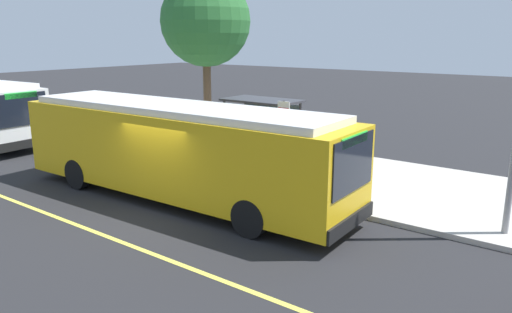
# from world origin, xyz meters

# --- Properties ---
(ground_plane) EXTENTS (120.00, 120.00, 0.00)m
(ground_plane) POSITION_xyz_m (0.00, 0.00, 0.00)
(ground_plane) COLOR #232326
(sidewalk_curb) EXTENTS (44.00, 6.40, 0.15)m
(sidewalk_curb) POSITION_xyz_m (0.00, 6.00, 0.07)
(sidewalk_curb) COLOR #B7B2A8
(sidewalk_curb) RESTS_ON ground_plane
(lane_stripe_center) EXTENTS (36.00, 0.14, 0.01)m
(lane_stripe_center) POSITION_xyz_m (0.00, -2.20, 0.00)
(lane_stripe_center) COLOR #E0D64C
(lane_stripe_center) RESTS_ON ground_plane
(transit_bus_main) EXTENTS (11.66, 2.91, 2.95)m
(transit_bus_main) POSITION_xyz_m (-0.40, 1.01, 1.62)
(transit_bus_main) COLOR gold
(transit_bus_main) RESTS_ON ground_plane
(bus_shelter) EXTENTS (2.90, 1.60, 2.48)m
(bus_shelter) POSITION_xyz_m (-0.79, 5.81, 1.92)
(bus_shelter) COLOR #333338
(bus_shelter) RESTS_ON sidewalk_curb
(waiting_bench) EXTENTS (1.60, 0.48, 0.95)m
(waiting_bench) POSITION_xyz_m (-0.35, 5.84, 0.63)
(waiting_bench) COLOR brown
(waiting_bench) RESTS_ON sidewalk_curb
(route_sign_post) EXTENTS (0.44, 0.08, 2.80)m
(route_sign_post) POSITION_xyz_m (1.69, 3.69, 1.96)
(route_sign_post) COLOR #333338
(route_sign_post) RESTS_ON sidewalk_curb
(pedestrian_commuter) EXTENTS (0.24, 0.40, 1.69)m
(pedestrian_commuter) POSITION_xyz_m (2.16, 3.65, 1.12)
(pedestrian_commuter) COLOR #282D47
(pedestrian_commuter) RESTS_ON sidewalk_curb
(street_tree_near_shelter) EXTENTS (4.00, 4.00, 7.44)m
(street_tree_near_shelter) POSITION_xyz_m (-5.04, 7.48, 5.56)
(street_tree_near_shelter) COLOR brown
(street_tree_near_shelter) RESTS_ON sidewalk_curb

